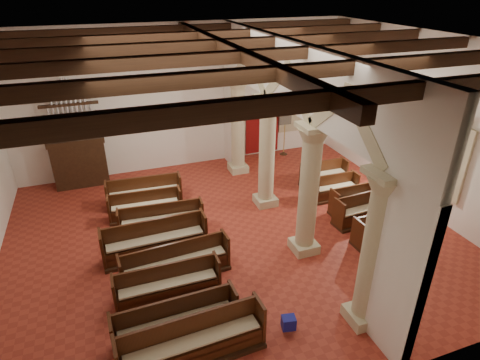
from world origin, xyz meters
name	(u,v)px	position (x,y,z in m)	size (l,w,h in m)	color
floor	(233,235)	(0.00, 0.00, 0.00)	(14.00, 14.00, 0.00)	maroon
ceiling	(231,43)	(0.00, 0.00, 6.00)	(14.00, 14.00, 0.00)	black
wall_back	(185,98)	(0.00, 6.00, 3.00)	(14.00, 0.02, 6.00)	white
wall_front	(348,280)	(0.00, -6.00, 3.00)	(14.00, 0.02, 6.00)	white
wall_right	(423,123)	(7.00, 0.00, 3.00)	(0.02, 12.00, 6.00)	white
ceiling_beams	(231,50)	(0.00, 0.00, 5.82)	(13.80, 11.80, 0.30)	#341F10
arcade	(288,125)	(1.80, 0.00, 3.56)	(0.90, 11.90, 6.00)	#C6BA93
window_right_a	(451,161)	(6.98, -1.50, 2.20)	(0.03, 1.00, 2.20)	#2F6B59
window_right_b	(374,123)	(6.98, 2.50, 2.20)	(0.03, 1.00, 2.20)	#2F6B59
window_back	(292,105)	(5.00, 5.98, 2.20)	(1.00, 0.03, 2.20)	#2F6B59
pipe_organ	(78,153)	(-4.50, 5.50, 1.37)	(2.10, 0.85, 4.40)	#341F10
lectern	(96,169)	(-3.95, 5.49, 0.58)	(0.66, 0.70, 1.40)	#3B1F13
dossal_curtain	(262,130)	(3.50, 5.92, 1.17)	(1.80, 0.07, 2.17)	maroon
processional_banner	(284,138)	(4.45, 5.49, 0.82)	(0.59, 0.75, 2.58)	#341F10
hymnal_box_a	(289,323)	(-0.05, -4.19, 0.26)	(0.32, 0.26, 0.32)	navy
hymnal_box_b	(250,307)	(-0.72, -3.43, 0.28)	(0.35, 0.29, 0.35)	navy
hymnal_box_c	(182,236)	(-1.63, 0.12, 0.25)	(0.31, 0.25, 0.31)	#16319A
tube_heater_a	(212,330)	(-1.79, -3.69, 0.16)	(0.10, 0.10, 1.02)	silver
tube_heater_b	(196,325)	(-2.08, -3.44, 0.16)	(0.11, 0.11, 1.10)	silver
nave_pew_0	(193,347)	(-2.34, -4.19, 0.36)	(3.24, 0.89, 1.10)	#341F10
nave_pew_1	(177,327)	(-2.55, -3.50, 0.34)	(2.88, 0.78, 1.04)	#341F10
nave_pew_2	(168,289)	(-2.49, -2.17, 0.33)	(2.71, 0.68, 1.00)	#341F10
nave_pew_3	(176,267)	(-2.12, -1.38, 0.34)	(3.06, 0.89, 1.03)	#341F10
nave_pew_4	(156,244)	(-2.49, -0.20, 0.38)	(3.09, 0.82, 1.14)	#341F10
nave_pew_5	(162,223)	(-2.10, 1.01, 0.32)	(2.78, 0.83, 0.96)	#341F10
nave_pew_6	(146,209)	(-2.48, 2.11, 0.31)	(2.51, 0.78, 0.95)	#341F10
nave_pew_7	(145,196)	(-2.38, 2.99, 0.35)	(2.71, 0.85, 1.05)	#341F10
aisle_pew_0	(382,233)	(4.32, -1.93, 0.33)	(1.99, 0.72, 0.99)	#341F10
aisle_pew_1	(359,214)	(4.26, -0.77, 0.35)	(1.82, 0.81, 1.04)	#341F10
aisle_pew_2	(355,204)	(4.52, -0.14, 0.34)	(1.82, 0.73, 1.02)	#341F10
aisle_pew_3	(335,191)	(4.42, 1.00, 0.32)	(1.78, 0.65, 0.95)	#341F10
aisle_pew_4	(323,177)	(4.58, 2.10, 0.34)	(1.90, 0.69, 1.00)	#341F10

